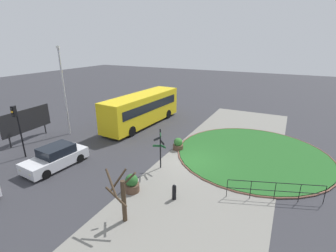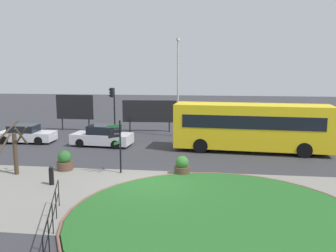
# 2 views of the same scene
# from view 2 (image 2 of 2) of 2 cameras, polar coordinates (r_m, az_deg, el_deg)

# --- Properties ---
(ground) EXTENTS (120.00, 120.00, 0.00)m
(ground) POSITION_cam_2_polar(r_m,az_deg,el_deg) (18.26, -2.79, -9.19)
(ground) COLOR #333338
(sidewalk_paving) EXTENTS (32.00, 8.29, 0.02)m
(sidewalk_paving) POSITION_cam_2_polar(r_m,az_deg,el_deg) (16.54, -3.94, -11.15)
(sidewalk_paving) COLOR gray
(sidewalk_paving) RESTS_ON ground
(grass_island) EXTENTS (11.64, 11.64, 0.10)m
(grass_island) POSITION_cam_2_polar(r_m,az_deg,el_deg) (14.41, 7.88, -14.21)
(grass_island) COLOR #235B23
(grass_island) RESTS_ON ground
(grass_kerb_ring) EXTENTS (11.95, 11.95, 0.11)m
(grass_kerb_ring) POSITION_cam_2_polar(r_m,az_deg,el_deg) (14.40, 7.88, -14.19)
(grass_kerb_ring) COLOR brown
(grass_kerb_ring) RESTS_ON ground
(signpost_directional) EXTENTS (0.67, 1.06, 2.97)m
(signpost_directional) POSITION_cam_2_polar(r_m,az_deg,el_deg) (19.78, -7.89, -2.56)
(signpost_directional) COLOR black
(signpost_directional) RESTS_ON ground
(bollard_foreground) EXTENTS (0.24, 0.24, 0.95)m
(bollard_foreground) POSITION_cam_2_polar(r_m,az_deg,el_deg) (18.86, -18.04, -7.48)
(bollard_foreground) COLOR black
(bollard_foreground) RESTS_ON ground
(railing_grass_edge) EXTENTS (1.82, 5.00, 1.16)m
(railing_grass_edge) POSITION_cam_2_polar(r_m,az_deg,el_deg) (13.42, -17.89, -13.15)
(railing_grass_edge) COLOR black
(railing_grass_edge) RESTS_ON ground
(bus_yellow) EXTENTS (10.70, 3.31, 3.30)m
(bus_yellow) POSITION_cam_2_polar(r_m,az_deg,el_deg) (25.50, 13.08, -0.05)
(bus_yellow) COLOR yellow
(bus_yellow) RESTS_ON ground
(car_near_lane) EXTENTS (4.43, 2.02, 1.39)m
(car_near_lane) POSITION_cam_2_polar(r_m,az_deg,el_deg) (30.16, -21.66, -1.23)
(car_near_lane) COLOR silver
(car_near_lane) RESTS_ON ground
(car_far_lane) EXTENTS (4.55, 2.24, 1.54)m
(car_far_lane) POSITION_cam_2_polar(r_m,az_deg,el_deg) (27.27, -10.36, -1.62)
(car_far_lane) COLOR silver
(car_far_lane) RESTS_ON ground
(traffic_light_near) EXTENTS (0.48, 0.31, 4.14)m
(traffic_light_near) POSITION_cam_2_polar(r_m,az_deg,el_deg) (30.29, -8.79, 3.89)
(traffic_light_near) COLOR black
(traffic_light_near) RESTS_ON ground
(lamppost_tall) EXTENTS (0.32, 0.32, 8.20)m
(lamppost_tall) POSITION_cam_2_polar(r_m,az_deg,el_deg) (30.09, 1.58, 6.58)
(lamppost_tall) COLOR #B7B7BC
(lamppost_tall) RESTS_ON ground
(billboard_left) EXTENTS (3.62, 0.30, 3.33)m
(billboard_left) POSITION_cam_2_polar(r_m,az_deg,el_deg) (34.38, -14.57, 2.84)
(billboard_left) COLOR black
(billboard_left) RESTS_ON ground
(billboard_right) EXTENTS (4.92, 0.49, 2.88)m
(billboard_right) POSITION_cam_2_polar(r_m,az_deg,el_deg) (32.72, -2.96, 2.30)
(billboard_right) COLOR black
(billboard_right) RESTS_ON ground
(planter_near_signpost) EXTENTS (0.90, 0.90, 1.13)m
(planter_near_signpost) POSITION_cam_2_polar(r_m,az_deg,el_deg) (21.30, -16.09, -5.42)
(planter_near_signpost) COLOR brown
(planter_near_signpost) RESTS_ON ground
(planter_kerbside) EXTENTS (0.85, 0.85, 1.04)m
(planter_kerbside) POSITION_cam_2_polar(r_m,az_deg,el_deg) (19.69, 2.26, -6.39)
(planter_kerbside) COLOR brown
(planter_kerbside) RESTS_ON ground
(street_tree_bare) EXTENTS (1.48, 1.42, 2.88)m
(street_tree_bare) POSITION_cam_2_polar(r_m,az_deg,el_deg) (21.18, -23.14, -3.26)
(street_tree_bare) COLOR #423323
(street_tree_bare) RESTS_ON ground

